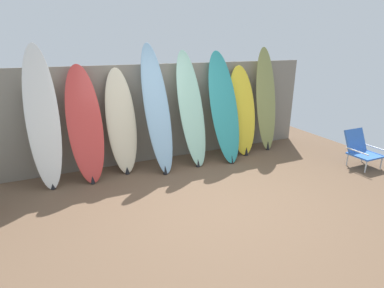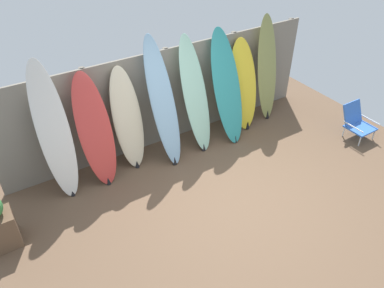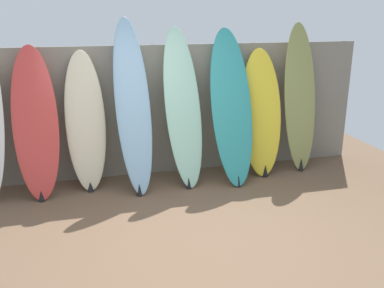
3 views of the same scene
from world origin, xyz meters
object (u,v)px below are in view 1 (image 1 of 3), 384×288
object	(u,v)px
surfboard_seafoam_4	(191,109)
surfboard_yellow_6	(242,111)
surfboard_white_0	(43,118)
surfboard_olive_7	(266,101)
surfboard_teal_5	(224,107)
surfboard_red_1	(85,125)
beach_chair	(361,148)
surfboard_cream_2	(121,122)
surfboard_skyblue_3	(157,109)

from	to	relation	value
surfboard_seafoam_4	surfboard_yellow_6	world-z (taller)	surfboard_seafoam_4
surfboard_white_0	surfboard_olive_7	world-z (taller)	surfboard_white_0
surfboard_teal_5	surfboard_yellow_6	world-z (taller)	surfboard_teal_5
surfboard_red_1	beach_chair	world-z (taller)	surfboard_red_1
surfboard_red_1	surfboard_olive_7	xyz separation A→B (m)	(3.58, 0.09, 0.11)
surfboard_seafoam_4	surfboard_red_1	bearing A→B (deg)	179.56
beach_chair	surfboard_cream_2	bearing A→B (deg)	158.31
surfboard_skyblue_3	beach_chair	world-z (taller)	surfboard_skyblue_3
surfboard_white_0	beach_chair	xyz separation A→B (m)	(5.18, -1.51, -0.75)
surfboard_skyblue_3	surfboard_red_1	bearing A→B (deg)	177.93
surfboard_skyblue_3	surfboard_yellow_6	world-z (taller)	surfboard_skyblue_3
surfboard_seafoam_4	surfboard_teal_5	xyz separation A→B (m)	(0.65, -0.05, -0.01)
surfboard_red_1	surfboard_yellow_6	bearing A→B (deg)	1.19
surfboard_yellow_6	surfboard_olive_7	xyz separation A→B (m)	(0.60, 0.03, 0.16)
beach_chair	surfboard_seafoam_4	bearing A→B (deg)	151.98
surfboard_white_0	surfboard_olive_7	bearing A→B (deg)	0.45
surfboard_cream_2	beach_chair	world-z (taller)	surfboard_cream_2
surfboard_red_1	surfboard_skyblue_3	bearing A→B (deg)	-2.07
surfboard_teal_5	surfboard_yellow_6	xyz separation A→B (m)	(0.49, 0.13, -0.14)
surfboard_white_0	surfboard_yellow_6	world-z (taller)	surfboard_white_0
surfboard_olive_7	surfboard_seafoam_4	bearing A→B (deg)	-176.45
surfboard_white_0	beach_chair	distance (m)	5.45
surfboard_yellow_6	surfboard_olive_7	distance (m)	0.62
surfboard_teal_5	surfboard_seafoam_4	bearing A→B (deg)	175.66
surfboard_teal_5	surfboard_olive_7	world-z (taller)	surfboard_olive_7
surfboard_skyblue_3	surfboard_olive_7	world-z (taller)	surfboard_skyblue_3
surfboard_white_0	surfboard_teal_5	bearing A→B (deg)	-2.33
surfboard_olive_7	surfboard_yellow_6	bearing A→B (deg)	-176.94
surfboard_red_1	beach_chair	size ratio (longest dim) A/B	2.88
surfboard_white_0	surfboard_olive_7	distance (m)	4.17
surfboard_white_0	beach_chair	world-z (taller)	surfboard_white_0
surfboard_cream_2	surfboard_yellow_6	xyz separation A→B (m)	(2.39, -0.04, -0.01)
surfboard_yellow_6	beach_chair	distance (m)	2.27
surfboard_olive_7	beach_chair	xyz separation A→B (m)	(1.01, -1.54, -0.70)
surfboard_white_0	surfboard_cream_2	bearing A→B (deg)	1.92
surfboard_white_0	surfboard_red_1	size ratio (longest dim) A/B	1.17
surfboard_seafoam_4	beach_chair	world-z (taller)	surfboard_seafoam_4
surfboard_red_1	surfboard_olive_7	bearing A→B (deg)	1.51
surfboard_skyblue_3	beach_chair	xyz separation A→B (m)	(3.41, -1.40, -0.75)
surfboard_white_0	surfboard_red_1	xyz separation A→B (m)	(0.59, -0.06, -0.15)
surfboard_cream_2	surfboard_olive_7	bearing A→B (deg)	-0.14
surfboard_white_0	surfboard_skyblue_3	world-z (taller)	surfboard_skyblue_3
surfboard_cream_2	surfboard_yellow_6	size ratio (longest dim) A/B	1.02
surfboard_cream_2	beach_chair	xyz separation A→B (m)	(4.01, -1.55, -0.56)
surfboard_red_1	beach_chair	xyz separation A→B (m)	(4.60, -1.45, -0.59)
surfboard_seafoam_4	surfboard_white_0	bearing A→B (deg)	178.21
surfboard_teal_5	surfboard_olive_7	size ratio (longest dim) A/B	0.97
surfboard_olive_7	beach_chair	distance (m)	1.97
surfboard_seafoam_4	surfboard_teal_5	bearing A→B (deg)	-4.34
surfboard_cream_2	beach_chair	size ratio (longest dim) A/B	2.76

